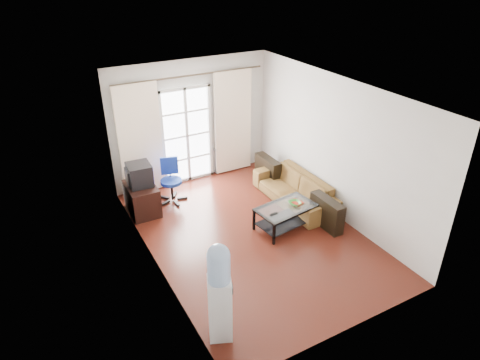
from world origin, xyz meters
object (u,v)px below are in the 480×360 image
task_chair (172,189)px  sofa (294,189)px  crt_tv (139,175)px  tv_stand (142,199)px  coffee_table (286,214)px  water_cooler (219,291)px

task_chair → sofa: bearing=-15.3°
sofa → crt_tv: 3.14m
sofa → crt_tv: size_ratio=4.05×
tv_stand → crt_tv: size_ratio=1.61×
coffee_table → tv_stand: tv_stand is taller
sofa → crt_tv: bearing=-112.9°
sofa → water_cooler: bearing=-50.7°
sofa → coffee_table: bearing=-45.3°
crt_tv → task_chair: size_ratio=0.55×
tv_stand → coffee_table: bearing=-39.3°
sofa → coffee_table: sofa is taller
crt_tv → task_chair: crt_tv is taller
tv_stand → crt_tv: crt_tv is taller
tv_stand → task_chair: bearing=13.9°
task_chair → water_cooler: bearing=-85.6°
sofa → tv_stand: size_ratio=2.52×
coffee_table → task_chair: bearing=127.0°
crt_tv → water_cooler: water_cooler is taller
crt_tv → task_chair: (0.67, 0.11, -0.54)m
coffee_table → water_cooler: size_ratio=0.79×
crt_tv → water_cooler: bearing=-87.6°
task_chair → water_cooler: (-0.72, -3.71, 0.51)m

